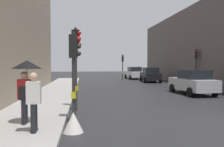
{
  "coord_description": "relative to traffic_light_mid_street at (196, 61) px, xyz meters",
  "views": [
    {
      "loc": [
        -5.03,
        -8.18,
        2.18
      ],
      "look_at": [
        -2.77,
        10.72,
        1.41
      ],
      "focal_mm": 37.6,
      "sensor_mm": 36.0,
      "label": 1
    }
  ],
  "objects": [
    {
      "name": "ground_plane",
      "position": [
        -5.4,
        -12.7,
        -2.49
      ],
      "size": [
        120.0,
        120.0,
        0.0
      ],
      "primitive_type": "plane",
      "color": "#28282B"
    },
    {
      "name": "sidewalk_kerb",
      "position": [
        -12.57,
        -6.7,
        -2.41
      ],
      "size": [
        2.92,
        40.0,
        0.16
      ],
      "primitive_type": "cube",
      "color": "#A8A5A0",
      "rests_on": "ground"
    },
    {
      "name": "traffic_light_mid_street",
      "position": [
        0.0,
        0.0,
        0.0
      ],
      "size": [
        0.34,
        0.45,
        3.61
      ],
      "color": "#2D2D2D",
      "rests_on": "ground"
    },
    {
      "name": "traffic_light_near_right",
      "position": [
        -10.79,
        -9.94,
        0.17
      ],
      "size": [
        0.45,
        0.35,
        3.85
      ],
      "color": "#2D2D2D",
      "rests_on": "ground"
    },
    {
      "name": "traffic_light_near_left",
      "position": [
        -10.78,
        -12.3,
        -0.19
      ],
      "size": [
        0.44,
        0.26,
        3.34
      ],
      "color": "#2D2D2D",
      "rests_on": "ground"
    },
    {
      "name": "traffic_light_far_median",
      "position": [
        -5.33,
        9.86,
        -0.11
      ],
      "size": [
        0.24,
        0.43,
        3.44
      ],
      "color": "#2D2D2D",
      "rests_on": "ground"
    },
    {
      "name": "car_dark_suv",
      "position": [
        -2.45,
        6.72,
        -1.61
      ],
      "size": [
        2.24,
        4.31,
        1.76
      ],
      "color": "black",
      "rests_on": "ground"
    },
    {
      "name": "car_silver_hatchback",
      "position": [
        -2.67,
        -4.89,
        -1.61
      ],
      "size": [
        2.23,
        4.31,
        1.76
      ],
      "color": "#BCBCC1",
      "rests_on": "ground"
    },
    {
      "name": "car_white_compact",
      "position": [
        -3.19,
        12.51,
        -1.61
      ],
      "size": [
        2.22,
        4.3,
        1.76
      ],
      "color": "silver",
      "rests_on": "ground"
    },
    {
      "name": "pedestrian_with_umbrella",
      "position": [
        -12.36,
        -12.76,
        -0.65
      ],
      "size": [
        1.0,
        1.0,
        2.14
      ],
      "color": "black",
      "rests_on": "sidewalk_kerb"
    },
    {
      "name": "pedestrian_with_black_backpack",
      "position": [
        -11.95,
        -13.8,
        -1.33
      ],
      "size": [
        0.6,
        0.36,
        1.77
      ],
      "color": "black",
      "rests_on": "sidewalk_kerb"
    },
    {
      "name": "warning_sign_triangle",
      "position": [
        -10.77,
        -13.4,
        -2.16
      ],
      "size": [
        0.64,
        0.64,
        0.65
      ],
      "primitive_type": "cone",
      "color": "silver",
      "rests_on": "ground"
    }
  ]
}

